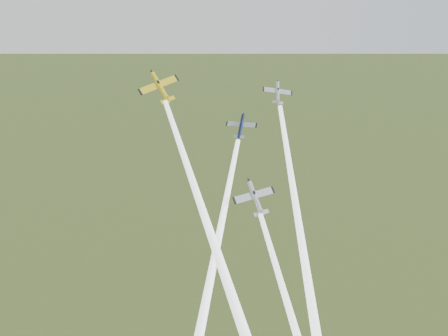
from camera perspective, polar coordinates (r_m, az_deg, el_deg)
plane_yellow at (r=111.52m, az=-6.49°, el=8.19°), size 11.50×8.66×9.33m
smoke_trail_yellow at (r=101.58m, az=-0.79°, el=-8.38°), size 18.56×38.39×48.80m
plane_navy at (r=117.16m, az=1.73°, el=4.27°), size 8.12×7.35×5.81m
smoke_trail_navy at (r=108.07m, az=-1.57°, el=-12.05°), size 19.02×38.09×48.67m
plane_silver_right at (r=120.35m, az=5.49°, el=7.63°), size 7.33×5.28×6.76m
smoke_trail_silver_right at (r=108.25m, az=8.45°, el=-10.85°), size 4.38×47.50×56.69m
plane_silver_low at (r=105.90m, az=3.21°, el=-3.05°), size 10.66×8.55×8.29m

